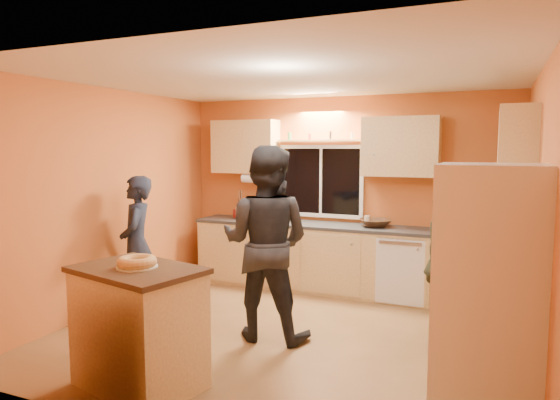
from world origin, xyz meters
The scene contains 14 objects.
ground centered at (0.00, 0.00, 0.00)m, with size 4.50×4.50×0.00m, color brown.
room_shell centered at (0.12, 0.41, 1.62)m, with size 4.54×4.04×2.61m.
back_counter centered at (0.01, 1.70, 0.45)m, with size 4.23×0.62×0.90m.
right_counter centered at (1.95, 0.50, 0.45)m, with size 0.62×1.84×0.90m.
refrigerator centered at (1.89, -0.80, 0.90)m, with size 0.72×0.70×1.80m, color silver.
island centered at (-0.66, -1.48, 0.49)m, with size 1.14×0.90×0.97m.
bundt_pastry centered at (-0.66, -1.48, 1.02)m, with size 0.31×0.31×0.09m, color tan.
person_left centered at (-1.90, 0.03, 0.79)m, with size 0.58×0.38×1.59m, color black.
person_center centered at (-0.17, -0.12, 0.97)m, with size 0.94×0.73×1.93m, color black.
person_right centered at (1.50, 0.31, 0.79)m, with size 0.93×0.39×1.58m, color #383C26.
mixing_bowl centered at (0.52, 1.74, 0.95)m, with size 0.40×0.40×0.10m, color black.
utensil_crock centered at (-1.40, 1.67, 0.99)m, with size 0.14×0.14×0.17m, color beige.
potted_plant centered at (1.88, 0.57, 1.04)m, with size 0.25×0.21×0.27m, color gray.
red_box centered at (1.90, 0.35, 0.94)m, with size 0.16×0.12×0.07m, color maroon.
Camera 1 is at (1.90, -4.57, 1.91)m, focal length 32.00 mm.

